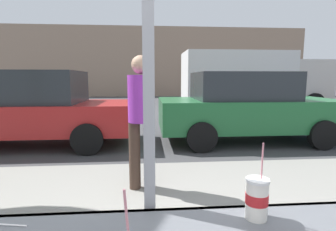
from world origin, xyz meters
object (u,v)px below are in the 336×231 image
(box_truck, at_px, (252,79))
(pedestrian, at_px, (141,114))
(soda_cup_left, at_px, (257,198))
(parked_car_red, at_px, (31,108))
(parked_car_green, at_px, (246,106))

(box_truck, height_order, pedestrian, box_truck)
(soda_cup_left, bearing_deg, parked_car_red, 121.17)
(parked_car_green, height_order, pedestrian, pedestrian)
(parked_car_green, xyz_separation_m, pedestrian, (-2.46, -2.96, 0.24))
(parked_car_green, distance_m, box_truck, 6.30)
(box_truck, bearing_deg, pedestrian, -119.57)
(parked_car_red, xyz_separation_m, box_truck, (7.50, 5.75, 0.66))
(parked_car_red, height_order, box_truck, box_truck)
(box_truck, bearing_deg, parked_car_green, -113.35)
(soda_cup_left, xyz_separation_m, parked_car_green, (1.94, 5.09, -0.17))
(soda_cup_left, height_order, parked_car_green, parked_car_green)
(parked_car_red, bearing_deg, pedestrian, -49.15)
(soda_cup_left, distance_m, parked_car_red, 5.95)
(parked_car_red, bearing_deg, box_truck, 37.49)
(parked_car_green, bearing_deg, soda_cup_left, -110.84)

